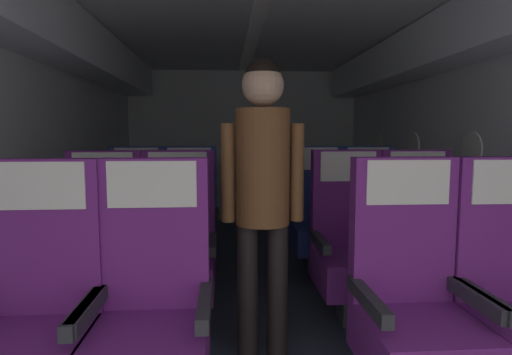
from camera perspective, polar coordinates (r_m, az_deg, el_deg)
The scene contains 14 objects.
ground at distance 3.27m, azimuth 0.59°, elevation -16.31°, with size 3.48×6.33×0.02m, color #2D3342.
fuselage_shell at distance 3.30m, azimuth 0.27°, elevation 11.86°, with size 3.36×5.98×2.18m.
seat_a_left_window at distance 2.00m, azimuth -27.89°, elevation -16.90°, with size 0.50×0.52×1.12m.
seat_a_left_aisle at distance 1.89m, azimuth -14.08°, elevation -17.78°, with size 0.50×0.52×1.12m.
seat_a_right_window at distance 2.03m, azimuth 20.64°, elevation -16.31°, with size 0.50×0.52×1.12m.
seat_b_left_window at distance 2.85m, azimuth -20.30°, elevation -9.82°, with size 0.50×0.52×1.12m.
seat_b_left_aisle at distance 2.78m, azimuth -10.63°, elevation -9.96°, with size 0.50×0.52×1.12m.
seat_b_right_aisle at distance 3.03m, azimuth 21.54°, elevation -8.96°, with size 0.50×0.52×1.12m.
seat_b_right_window at distance 2.88m, azimuth 12.78°, elevation -9.45°, with size 0.50×0.52×1.12m.
seat_c_left_window at distance 3.77m, azimuth -16.03°, elevation -5.91°, with size 0.50×0.52×1.12m.
seat_c_left_aisle at distance 3.70m, azimuth -9.07°, elevation -5.98°, with size 0.50×0.52×1.12m.
seat_c_right_aisle at distance 3.89m, azimuth 15.28°, elevation -5.52°, with size 0.50×0.52×1.12m.
seat_c_right_window at distance 3.76m, azimuth 8.46°, elevation -5.79°, with size 0.50×0.52×1.12m.
flight_attendant at distance 2.16m, azimuth 0.92°, elevation -0.32°, with size 0.43×0.28×1.61m.
Camera 1 is at (-0.25, -0.05, 1.22)m, focal length 29.37 mm.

